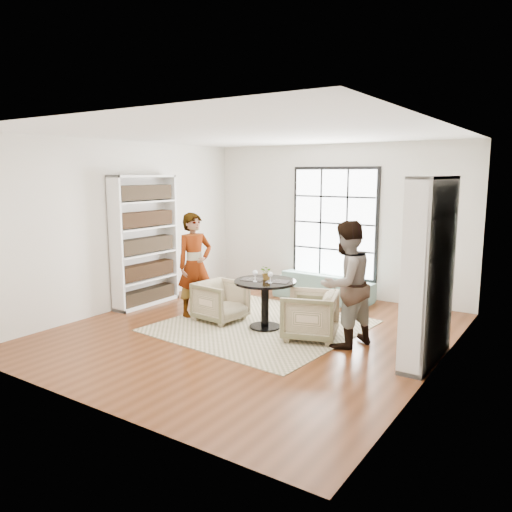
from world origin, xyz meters
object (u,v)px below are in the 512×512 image
Objects in this scene: wine_glass_left at (255,273)px; flower_centerpiece at (267,273)px; wine_glass_right at (270,275)px; armchair_right at (310,315)px; pedestal_table at (265,294)px; person_right at (346,284)px; sofa at (323,286)px; person_left at (195,265)px; armchair_left at (221,301)px.

flower_centerpiece is (0.10, 0.20, -0.02)m from wine_glass_left.
armchair_right is at bearing 3.61° from wine_glass_right.
pedestal_table is 0.33m from flower_centerpiece.
wine_glass_right is at bearing -104.48° from armchair_right.
person_right is at bearing -4.26° from flower_centerpiece.
wine_glass_left is 0.22m from flower_centerpiece.
armchair_right is 1.07m from wine_glass_left.
person_right reaches higher than wine_glass_left.
sofa is 2.37m from armchair_right.
wine_glass_left is at bearing -115.72° from flower_centerpiece.
armchair_right is at bearing 5.99° from wine_glass_left.
person_right is 1.37m from flower_centerpiece.
person_left is 1.39m from flower_centerpiece.
pedestal_table is 1.32× the size of armchair_left.
armchair_left is (-0.83, -0.06, -0.23)m from pedestal_table.
wine_glass_left is 1.04× the size of wine_glass_right.
sofa is 2.36m from armchair_left.
sofa is at bearing -176.90° from armchair_right.
person_right is 7.81× the size of flower_centerpiece.
wine_glass_left reaches higher than pedestal_table.
armchair_left is at bearing 178.39° from wine_glass_right.
flower_centerpiece is at bearing 87.18° from pedestal_table.
person_right is at bearing 1.98° from wine_glass_right.
flower_centerpiece is at bearing -65.21° from person_left.
person_left is at bearing 61.30° from sofa.
flower_centerpiece is (-0.15, 0.14, -0.01)m from wine_glass_right.
armchair_left is 4.04× the size of wine_glass_left.
armchair_left is 3.21× the size of flower_centerpiece.
armchair_left is 0.94× the size of armchair_right.
person_right is 1.22m from wine_glass_right.
person_right is (1.37, -0.05, 0.33)m from pedestal_table.
wine_glass_right is at bearing -86.28° from armchair_left.
wine_glass_left is at bearing 91.08° from sofa.
sofa is 2.69m from person_right.
wine_glass_left is at bearing -122.75° from pedestal_table.
flower_centerpiece is at bearing -76.74° from armchair_left.
armchair_left is at bearing -70.02° from person_right.
armchair_right is 4.31× the size of wine_glass_left.
armchair_left is (-0.79, -2.22, 0.06)m from sofa.
person_right is (1.41, -2.21, 0.62)m from sofa.
armchair_right is 4.49× the size of wine_glass_right.
person_right reaches higher than person_left.
armchair_right is at bearing -70.39° from person_right.
armchair_right is 0.98m from flower_centerpiece.
flower_centerpiece is (0.00, 0.05, 0.33)m from pedestal_table.
armchair_right is (1.65, 0.01, 0.02)m from armchair_left.
sofa is at bearing 94.82° from wine_glass_right.
armchair_right is (0.82, -0.05, -0.20)m from pedestal_table.
pedestal_table is 1.42m from person_left.
pedestal_table is at bearing 57.25° from wine_glass_left.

